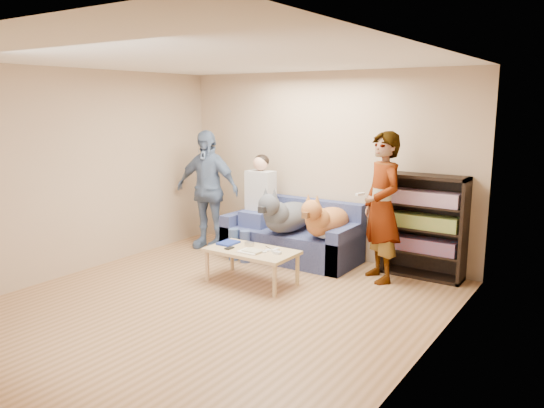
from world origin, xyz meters
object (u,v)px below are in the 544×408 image
Objects in this scene: notebook_blue at (228,243)px; camera_silver at (249,244)px; bookshelf at (425,224)px; sofa at (293,238)px; person_standing_right at (382,207)px; person_seated at (257,202)px; dog_gray at (285,215)px; coffee_table at (252,253)px; person_standing_left at (207,189)px; dog_tan at (325,220)px.

notebook_blue is 2.36× the size of camera_silver.
sofa is at bearing -172.60° from bookshelf.
person_seated is at bearing -140.40° from person_standing_right.
coffee_table is (0.11, -0.93, -0.29)m from dog_gray.
coffee_table is at bearing -100.16° from person_standing_right.
dog_gray is 0.98× the size of bookshelf.
person_standing_left is at bearing 149.15° from camera_silver.
bookshelf is at bearing 17.78° from dog_tan.
person_seated reaches higher than dog_gray.
camera_silver is (0.28, 0.07, 0.01)m from notebook_blue.
sofa is (1.38, 0.23, -0.61)m from person_standing_left.
bookshelf is (1.77, 0.48, 0.01)m from dog_gray.
person_seated is at bearing 122.66° from coffee_table.
person_standing_right is 7.08× the size of notebook_blue.
person_seated is (-0.56, 0.93, 0.33)m from camera_silver.
coffee_table is 0.85× the size of bookshelf.
dog_tan is (0.59, -0.15, 0.37)m from sofa.
person_standing_right reaches higher than person_seated.
sofa reaches higher than coffee_table.
camera_silver is at bearing 14.04° from notebook_blue.
dog_gray is (-1.36, -0.04, -0.26)m from person_standing_right.
bookshelf is (2.33, 0.36, -0.09)m from person_seated.
notebook_blue is (-1.65, -0.93, -0.49)m from person_standing_right.
dog_tan is (1.13, -0.03, -0.12)m from person_seated.
person_standing_right is 1.45× the size of dog_gray.
person_standing_right reaches higher than bookshelf.
dog_tan is 1.16m from coffee_table.
person_seated is at bearing 105.36° from notebook_blue.
person_standing_right reaches higher than notebook_blue.
dog_tan is 1.07× the size of coffee_table.
bookshelf is (1.66, 1.42, 0.31)m from coffee_table.
camera_silver is 0.09× the size of dog_gray.
person_seated is 1.34× the size of coffee_table.
sofa is at bearing 13.38° from person_seated.
person_seated reaches higher than notebook_blue.
sofa is 1.29× the size of person_seated.
dog_tan is at bearing -141.69° from person_standing_right.
bookshelf is at bearing 89.18° from person_standing_right.
dog_tan reaches higher than camera_silver.
dog_tan is (1.97, 0.07, -0.24)m from person_standing_left.
person_standing_right is 2.77m from person_standing_left.
person_seated is 1.13m from dog_tan.
camera_silver reaches higher than coffee_table.
bookshelf is at bearing 8.78° from person_seated.
person_standing_left is at bearing -137.67° from person_standing_right.
person_standing_right is at bearing -3.56° from dog_tan.
coffee_table is (0.14, -1.18, 0.09)m from sofa.
person_standing_left is at bearing 179.11° from dog_gray.
bookshelf is at bearing 7.40° from sofa.
person_standing_right reaches higher than dog_tan.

